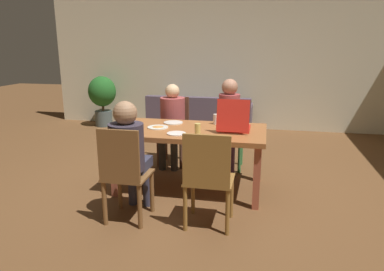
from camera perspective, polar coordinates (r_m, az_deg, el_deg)
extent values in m
plane|color=brown|center=(4.34, -0.28, -8.48)|extent=(20.00, 20.00, 0.00)
cube|color=beige|center=(7.35, 5.46, 12.83)|extent=(7.44, 0.12, 2.97)
cube|color=#9E5C2F|center=(4.12, -0.29, 0.71)|extent=(1.75, 0.96, 0.05)
cube|color=#A9533B|center=(4.10, -12.49, -5.11)|extent=(0.07, 0.07, 0.69)
cube|color=#A9533B|center=(3.76, 10.43, -6.85)|extent=(0.07, 0.07, 0.69)
cube|color=#A9533B|center=(4.81, -8.58, -2.00)|extent=(0.07, 0.07, 0.69)
cube|color=#A9533B|center=(4.52, 10.77, -3.18)|extent=(0.07, 0.07, 0.69)
cylinder|color=brown|center=(4.91, -1.78, -2.95)|extent=(0.05, 0.05, 0.45)
cylinder|color=brown|center=(4.99, -5.47, -2.70)|extent=(0.05, 0.05, 0.45)
cylinder|color=brown|center=(5.26, -0.80, -1.73)|extent=(0.05, 0.05, 0.45)
cylinder|color=brown|center=(5.34, -4.26, -1.52)|extent=(0.05, 0.05, 0.45)
cube|color=brown|center=(5.06, -3.11, 0.32)|extent=(0.40, 0.45, 0.02)
cube|color=brown|center=(5.20, -2.55, 3.62)|extent=(0.38, 0.03, 0.49)
cylinder|color=#373836|center=(4.85, -2.91, -3.06)|extent=(0.10, 0.10, 0.47)
cylinder|color=#373836|center=(4.89, -4.87, -2.92)|extent=(0.10, 0.10, 0.47)
cube|color=#373836|center=(4.91, -3.55, 0.60)|extent=(0.31, 0.29, 0.11)
cylinder|color=#A04544|center=(5.00, -3.15, 3.54)|extent=(0.35, 0.35, 0.46)
sphere|color=#DBB285|center=(4.95, -3.21, 7.18)|extent=(0.20, 0.20, 0.20)
cylinder|color=#34713A|center=(4.80, 7.71, -3.47)|extent=(0.04, 0.04, 0.45)
cylinder|color=#34713A|center=(4.84, 3.57, -3.23)|extent=(0.04, 0.04, 0.45)
cylinder|color=#34713A|center=(5.12, 8.00, -2.33)|extent=(0.04, 0.04, 0.45)
cylinder|color=#34713A|center=(5.16, 4.12, -2.12)|extent=(0.04, 0.04, 0.45)
cube|color=#34713A|center=(4.91, 5.92, -0.18)|extent=(0.41, 0.40, 0.02)
cube|color=#34713A|center=(5.04, 6.21, 2.61)|extent=(0.39, 0.03, 0.39)
cylinder|color=#422B47|center=(4.69, 6.33, -3.76)|extent=(0.10, 0.10, 0.47)
cylinder|color=#422B47|center=(4.70, 4.60, -3.65)|extent=(0.10, 0.10, 0.47)
cube|color=#422B47|center=(4.75, 5.74, 0.06)|extent=(0.26, 0.31, 0.11)
cylinder|color=#A24143|center=(4.84, 6.02, 3.56)|extent=(0.29, 0.29, 0.53)
sphere|color=#AC765B|center=(4.79, 6.14, 7.83)|extent=(0.22, 0.22, 0.22)
cylinder|color=brown|center=(3.83, -11.63, -8.44)|extent=(0.05, 0.05, 0.45)
cylinder|color=brown|center=(3.71, -6.52, -9.01)|extent=(0.05, 0.05, 0.45)
cylinder|color=brown|center=(3.53, -13.99, -10.62)|extent=(0.05, 0.05, 0.45)
cylinder|color=brown|center=(3.40, -8.47, -11.36)|extent=(0.05, 0.05, 0.45)
cube|color=brown|center=(3.52, -10.32, -6.36)|extent=(0.42, 0.42, 0.02)
cube|color=brown|center=(3.27, -11.82, -3.31)|extent=(0.40, 0.03, 0.50)
cylinder|color=#333345|center=(3.90, -9.59, -7.74)|extent=(0.10, 0.10, 0.47)
cylinder|color=#333345|center=(3.85, -7.27, -7.98)|extent=(0.10, 0.10, 0.47)
cube|color=#333345|center=(3.64, -9.40, -4.59)|extent=(0.30, 0.33, 0.11)
cylinder|color=#352E3A|center=(3.43, -10.54, -1.85)|extent=(0.34, 0.34, 0.46)
sphere|color=#A17756|center=(3.35, -10.80, 3.59)|extent=(0.23, 0.23, 0.23)
cylinder|color=olive|center=(3.64, 0.16, -9.35)|extent=(0.04, 0.04, 0.45)
cylinder|color=olive|center=(3.59, 6.41, -9.82)|extent=(0.04, 0.04, 0.45)
cylinder|color=olive|center=(3.33, -1.11, -11.75)|extent=(0.04, 0.04, 0.45)
cylinder|color=olive|center=(3.27, 5.78, -12.33)|extent=(0.04, 0.04, 0.45)
cube|color=olive|center=(3.36, 2.85, -7.18)|extent=(0.45, 0.41, 0.02)
cube|color=olive|center=(3.10, 2.35, -4.17)|extent=(0.43, 0.03, 0.48)
cube|color=red|center=(4.11, 6.87, 1.19)|extent=(0.36, 0.36, 0.03)
cylinder|color=#C28D3E|center=(4.11, 6.87, 1.45)|extent=(0.32, 0.32, 0.01)
cube|color=red|center=(3.86, 6.65, 3.19)|extent=(0.36, 0.08, 0.35)
cylinder|color=white|center=(4.15, -10.34, 1.05)|extent=(0.23, 0.23, 0.01)
cone|color=#C59045|center=(4.14, -10.35, 1.24)|extent=(0.12, 0.12, 0.02)
cylinder|color=white|center=(4.18, -5.55, 1.33)|extent=(0.25, 0.25, 0.01)
cone|color=#C7833F|center=(4.18, -5.56, 1.52)|extent=(0.13, 0.13, 0.02)
cylinder|color=white|center=(3.88, -2.55, 0.34)|extent=(0.21, 0.21, 0.01)
cylinder|color=white|center=(4.42, -3.05, 2.11)|extent=(0.24, 0.24, 0.01)
cylinder|color=#E4C863|center=(3.80, 0.92, 0.97)|extent=(0.07, 0.07, 0.13)
cylinder|color=silver|center=(4.35, 3.92, 2.66)|extent=(0.07, 0.07, 0.13)
cube|color=#534759|center=(6.86, 1.43, 1.95)|extent=(1.94, 0.87, 0.40)
cube|color=#534759|center=(6.44, 0.87, 4.62)|extent=(1.94, 0.16, 0.37)
cube|color=#534759|center=(7.01, -5.59, 4.58)|extent=(0.20, 0.83, 0.18)
cube|color=#534759|center=(6.70, 8.80, 4.02)|extent=(0.20, 0.83, 0.18)
cylinder|color=#4D5A59|center=(7.78, -14.10, 2.75)|extent=(0.36, 0.36, 0.33)
cylinder|color=brown|center=(7.74, -14.22, 4.59)|extent=(0.05, 0.05, 0.18)
ellipsoid|color=#236123|center=(7.69, -14.37, 6.94)|extent=(0.58, 0.58, 0.63)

